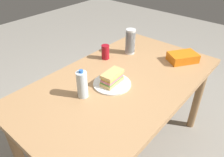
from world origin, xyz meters
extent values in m
plane|color=gray|center=(0.00, 0.00, 0.00)|extent=(8.00, 8.00, 0.00)
cube|color=tan|center=(0.00, 0.00, 0.75)|extent=(1.59, 0.92, 0.04)
cylinder|color=#977049|center=(0.71, -0.38, 0.37)|extent=(0.07, 0.07, 0.73)
cylinder|color=#977049|center=(-0.71, 0.38, 0.37)|extent=(0.07, 0.07, 0.73)
cylinder|color=#977049|center=(0.71, 0.38, 0.37)|extent=(0.07, 0.07, 0.73)
cylinder|color=white|center=(-0.08, 0.01, 0.78)|extent=(0.27, 0.27, 0.01)
cube|color=#DBB26B|center=(-0.08, 0.01, 0.80)|extent=(0.18, 0.10, 0.02)
cube|color=#599E3F|center=(-0.08, 0.01, 0.81)|extent=(0.17, 0.10, 0.01)
cube|color=#C6727A|center=(-0.08, 0.01, 0.83)|extent=(0.16, 0.09, 0.02)
cube|color=yellow|center=(-0.08, 0.01, 0.84)|extent=(0.15, 0.09, 0.01)
cube|color=#DBB26B|center=(-0.07, 0.02, 0.85)|extent=(0.18, 0.10, 0.02)
cylinder|color=maroon|center=(0.17, 0.30, 0.83)|extent=(0.07, 0.07, 0.12)
cube|color=orange|center=(0.56, -0.22, 0.81)|extent=(0.27, 0.25, 0.07)
cylinder|color=silver|center=(-0.31, 0.07, 0.86)|extent=(0.07, 0.07, 0.18)
cylinder|color=blue|center=(-0.31, 0.07, 0.96)|extent=(0.03, 0.03, 0.02)
cylinder|color=silver|center=(0.39, 0.21, 0.82)|extent=(0.08, 0.08, 0.09)
cylinder|color=silver|center=(0.39, 0.21, 0.84)|extent=(0.08, 0.08, 0.09)
cylinder|color=silver|center=(0.39, 0.21, 0.86)|extent=(0.08, 0.08, 0.09)
cylinder|color=silver|center=(0.39, 0.21, 0.87)|extent=(0.08, 0.08, 0.09)
cylinder|color=silver|center=(0.39, 0.21, 0.89)|extent=(0.08, 0.08, 0.09)
cylinder|color=silver|center=(0.39, 0.21, 0.91)|extent=(0.08, 0.08, 0.09)
cylinder|color=silver|center=(0.39, 0.21, 0.93)|extent=(0.08, 0.08, 0.09)
cylinder|color=silver|center=(0.39, 0.21, 0.95)|extent=(0.08, 0.08, 0.09)
camera|label=1|loc=(-1.05, -0.81, 1.67)|focal=35.20mm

